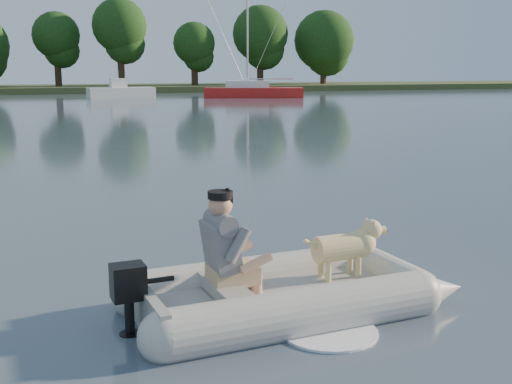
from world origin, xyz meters
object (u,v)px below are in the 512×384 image
object	(u,v)px
motorboat	(121,85)
man	(223,242)
dog	(340,252)
dinghy	(288,253)
sailboat	(253,91)

from	to	relation	value
motorboat	man	bearing A→B (deg)	-100.94
man	motorboat	distance (m)	48.22
man	dog	world-z (taller)	man
man	dog	distance (m)	1.47
dog	dinghy	bearing A→B (deg)	-175.43
dinghy	sailboat	bearing A→B (deg)	67.23
motorboat	dog	bearing A→B (deg)	-99.25
motorboat	dinghy	bearing A→B (deg)	-100.05
dinghy	motorboat	distance (m)	48.14
dog	sailboat	size ratio (longest dim) A/B	0.09
dog	man	bearing A→B (deg)	-180.00
man	sailboat	bearing A→B (deg)	66.38
man	motorboat	bearing A→B (deg)	79.41
dinghy	dog	xyz separation A→B (m)	(0.68, 0.14, -0.08)
sailboat	motorboat	bearing A→B (deg)	-175.27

